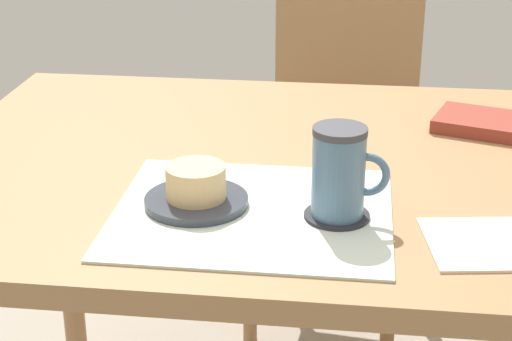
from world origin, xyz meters
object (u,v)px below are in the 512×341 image
object	(u,v)px
pastry_plate	(196,201)
pastry	(196,182)
coffee_mug	(340,172)
wooden_chair	(338,133)
dining_table	(263,205)
small_book	(488,124)

from	to	relation	value
pastry_plate	pastry	bearing A→B (deg)	0.00
pastry	coffee_mug	world-z (taller)	coffee_mug
pastry	coffee_mug	bearing A→B (deg)	-4.27
wooden_chair	coffee_mug	xyz separation A→B (m)	(0.03, -1.03, 0.32)
dining_table	coffee_mug	bearing A→B (deg)	-58.49
small_book	coffee_mug	bearing A→B (deg)	-104.22
dining_table	pastry_plate	bearing A→B (deg)	-110.63
dining_table	coffee_mug	world-z (taller)	coffee_mug
dining_table	small_book	bearing A→B (deg)	25.97
coffee_mug	small_book	distance (m)	0.48
coffee_mug	pastry	bearing A→B (deg)	175.73
wooden_chair	coffee_mug	size ratio (longest dim) A/B	7.13
pastry	wooden_chair	bearing A→B (deg)	80.02
wooden_chair	coffee_mug	bearing A→B (deg)	97.95
pastry	coffee_mug	distance (m)	0.21
pastry	coffee_mug	xyz separation A→B (m)	(0.20, -0.02, 0.03)
wooden_chair	pastry	bearing A→B (deg)	86.50
pastry_plate	coffee_mug	size ratio (longest dim) A/B	1.17
pastry_plate	coffee_mug	distance (m)	0.21
dining_table	pastry	xyz separation A→B (m)	(-0.07, -0.20, 0.12)
dining_table	pastry_plate	size ratio (longest dim) A/B	7.37
dining_table	pastry_plate	distance (m)	0.23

